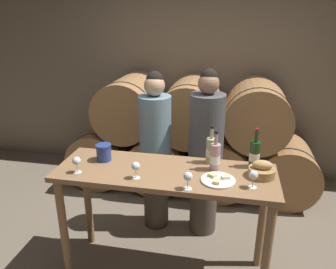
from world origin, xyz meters
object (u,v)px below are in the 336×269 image
(bread_basket, at_px, (262,170))
(wine_glass_far_left, at_px, (77,162))
(person_left, at_px, (155,151))
(cheese_plate, at_px, (218,180))
(wine_bottle_white, at_px, (211,150))
(wine_glass_center, at_px, (188,177))
(blue_crock, at_px, (104,152))
(wine_glass_left, at_px, (136,167))
(tasting_table, at_px, (165,188))
(person_right, at_px, (205,154))
(wine_glass_right, at_px, (253,176))
(wine_bottle_red, at_px, (255,154))
(wine_bottle_rose, at_px, (215,157))

(bread_basket, relative_size, wine_glass_far_left, 1.50)
(person_left, height_order, cheese_plate, person_left)
(wine_bottle_white, xyz_separation_m, wine_glass_center, (-0.12, -0.44, -0.01))
(blue_crock, relative_size, cheese_plate, 0.55)
(wine_glass_left, bearing_deg, wine_glass_far_left, -179.77)
(tasting_table, distance_m, wine_bottle_white, 0.47)
(person_right, height_order, bread_basket, person_right)
(blue_crock, bearing_deg, wine_bottle_white, 8.49)
(cheese_plate, bearing_deg, wine_glass_right, -10.91)
(blue_crock, bearing_deg, wine_glass_far_left, -115.02)
(tasting_table, bearing_deg, wine_glass_right, -11.55)
(tasting_table, xyz_separation_m, person_left, (-0.23, 0.63, 0.02))
(wine_bottle_white, relative_size, wine_glass_far_left, 2.44)
(person_left, bearing_deg, wine_glass_far_left, -117.23)
(cheese_plate, xyz_separation_m, wine_glass_far_left, (-1.04, -0.08, 0.08))
(blue_crock, relative_size, wine_glass_right, 1.06)
(wine_bottle_red, relative_size, wine_glass_center, 2.46)
(wine_bottle_rose, height_order, blue_crock, wine_bottle_rose)
(wine_bottle_white, bearing_deg, wine_bottle_red, -1.85)
(bread_basket, bearing_deg, wine_glass_far_left, -171.16)
(wine_bottle_red, xyz_separation_m, wine_bottle_white, (-0.33, 0.01, -0.00))
(cheese_plate, bearing_deg, person_left, 131.41)
(person_left, bearing_deg, blue_crock, -118.19)
(person_left, height_order, wine_bottle_red, person_left)
(wine_bottle_red, relative_size, wine_bottle_rose, 1.00)
(person_left, xyz_separation_m, blue_crock, (-0.29, -0.55, 0.21))
(person_left, height_order, wine_glass_center, person_left)
(blue_crock, xyz_separation_m, wine_glass_center, (0.73, -0.32, 0.02))
(wine_glass_left, distance_m, wine_glass_center, 0.40)
(tasting_table, height_order, wine_glass_center, wine_glass_center)
(person_left, height_order, blue_crock, person_left)
(person_right, distance_m, bread_basket, 0.76)
(wine_glass_left, bearing_deg, person_left, 93.40)
(cheese_plate, xyz_separation_m, wine_glass_right, (0.24, -0.05, 0.08))
(wine_glass_far_left, bearing_deg, wine_bottle_red, 15.50)
(wine_bottle_white, bearing_deg, tasting_table, -147.28)
(person_right, distance_m, wine_glass_left, 0.92)
(wine_bottle_rose, relative_size, wine_glass_center, 2.46)
(person_right, bearing_deg, wine_glass_far_left, -138.30)
(tasting_table, bearing_deg, blue_crock, 170.96)
(cheese_plate, relative_size, wine_glass_left, 1.93)
(person_right, bearing_deg, blue_crock, -144.73)
(wine_bottle_rose, distance_m, blue_crock, 0.89)
(wine_bottle_white, relative_size, wine_glass_center, 2.44)
(wine_bottle_rose, relative_size, cheese_plate, 1.28)
(cheese_plate, bearing_deg, tasting_table, 168.08)
(wine_glass_far_left, bearing_deg, bread_basket, 8.84)
(wine_bottle_white, distance_m, wine_bottle_rose, 0.12)
(wine_glass_left, bearing_deg, wine_bottle_white, 36.00)
(cheese_plate, distance_m, wine_glass_left, 0.59)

